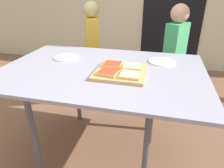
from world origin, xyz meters
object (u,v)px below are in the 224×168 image
pizza_slice_near_right (130,75)px  child_left (93,46)px  plate_white_right (162,62)px  child_right (175,51)px  dining_table (102,76)px  pizza_slice_far_left (113,64)px  pizza_slice_near_left (108,72)px  plate_white_left (66,57)px  pizza_slice_far_right (132,67)px  cutting_board (121,72)px

pizza_slice_near_right → child_left: child_left is taller
plate_white_right → child_right: (0.12, 0.65, -0.10)m
dining_table → pizza_slice_far_left: pizza_slice_far_left is taller
pizza_slice_far_left → plate_white_right: size_ratio=0.64×
pizza_slice_near_left → plate_white_left: size_ratio=0.71×
plate_white_right → plate_white_left: size_ratio=1.00×
plate_white_right → child_left: size_ratio=0.18×
child_left → pizza_slice_far_left: bearing=-62.7°
pizza_slice_far_right → pizza_slice_near_right: 0.14m
pizza_slice_far_left → plate_white_right: (0.33, 0.21, -0.03)m
pizza_slice_near_right → plate_white_right: bearing=63.5°
cutting_board → pizza_slice_far_left: size_ratio=2.58×
pizza_slice_near_right → child_right: 1.07m
pizza_slice_far_left → plate_white_right: 0.39m
pizza_slice_near_left → child_right: size_ratio=0.13×
pizza_slice_far_right → plate_white_right: (0.19, 0.23, -0.03)m
pizza_slice_far_left → plate_white_right: pizza_slice_far_left is taller
pizza_slice_near_right → child_left: bearing=120.2°
cutting_board → child_left: (-0.51, 0.93, -0.11)m
cutting_board → pizza_slice_near_left: 0.10m
pizza_slice_near_left → plate_white_right: bearing=48.1°
pizza_slice_near_right → plate_white_right: (0.18, 0.37, -0.03)m
child_right → pizza_slice_near_left: bearing=-113.9°
pizza_slice_far_left → child_right: size_ratio=0.11×
pizza_slice_far_right → child_left: size_ratio=0.12×
dining_table → pizza_slice_near_right: size_ratio=11.13×
pizza_slice_near_right → pizza_slice_far_left: 0.21m
cutting_board → pizza_slice_near_right: size_ratio=2.60×
pizza_slice_far_left → child_left: bearing=117.3°
pizza_slice_far_left → child_left: size_ratio=0.11×
dining_table → plate_white_left: plate_white_left is taller
pizza_slice_near_left → pizza_slice_far_left: (-0.01, 0.14, 0.00)m
child_left → pizza_slice_near_right: bearing=-59.8°
plate_white_right → child_right: child_right is taller
pizza_slice_near_right → child_right: (0.31, 1.01, -0.12)m
pizza_slice_near_left → child_right: (0.44, 1.00, -0.12)m
dining_table → pizza_slice_near_left: (0.08, -0.12, 0.09)m
pizza_slice_far_left → plate_white_left: size_ratio=0.64×
dining_table → child_left: child_left is taller
pizza_slice_near_left → pizza_slice_far_left: size_ratio=1.11×
dining_table → child_left: bearing=112.9°
cutting_board → plate_white_left: bearing=156.3°
plate_white_left → child_left: size_ratio=0.18×
pizza_slice_near_right → pizza_slice_far_left: bearing=133.5°
pizza_slice_near_right → plate_white_left: bearing=152.6°
cutting_board → child_left: 1.06m
child_left → child_right: child_left is taller
pizza_slice_near_left → child_left: child_left is taller
pizza_slice_far_left → child_right: child_right is taller
dining_table → pizza_slice_near_left: pizza_slice_near_left is taller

